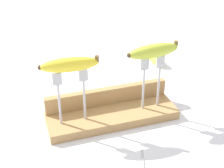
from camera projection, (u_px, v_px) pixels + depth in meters
The scene contains 8 objects.
ground_plane at pixel (112, 119), 1.05m from camera, with size 3.00×3.00×0.00m, color silver.
wooden_board at pixel (112, 116), 1.05m from camera, with size 0.40×0.13×0.03m, color #A87F4C.
board_backstop at pixel (107, 96), 1.07m from camera, with size 0.39×0.02×0.05m, color #A87F4C.
fork_stand_left at pixel (71, 92), 0.95m from camera, with size 0.10×0.01×0.17m.
fork_stand_right at pixel (152, 78), 1.02m from camera, with size 0.08×0.01×0.17m.
banana_raised_left at pixel (69, 65), 0.91m from camera, with size 0.17×0.05×0.04m.
banana_raised_right at pixel (153, 51), 0.97m from camera, with size 0.17×0.05×0.04m.
banana_chunk_far at pixel (157, 60), 1.37m from camera, with size 0.04×0.06×0.04m.
Camera 1 is at (-0.26, -0.81, 0.63)m, focal length 54.16 mm.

